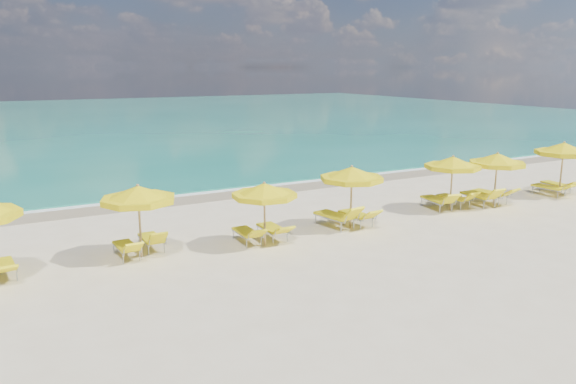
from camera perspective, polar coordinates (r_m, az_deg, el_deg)
ground_plane at (r=19.01m, az=2.17°, el=-4.40°), size 120.00×120.00×0.00m
ocean at (r=64.53m, az=-20.33°, el=6.85°), size 120.00×80.00×0.30m
wet_sand_band at (r=25.44m, az=-6.37°, el=-0.10°), size 120.00×2.60×0.01m
foam_line at (r=26.17m, az=-7.04°, el=0.23°), size 120.00×1.20×0.03m
whitecap_near at (r=33.25m, az=-22.45°, el=2.00°), size 14.00×0.36×0.05m
whitecap_far at (r=43.59m, az=-4.95°, el=5.20°), size 18.00×0.30×0.05m
umbrella_2 at (r=16.92m, az=-14.98°, el=-0.29°), size 2.33×2.33×2.23m
umbrella_3 at (r=17.46m, az=-2.42°, el=0.08°), size 2.52×2.52×2.08m
umbrella_4 at (r=19.53m, az=6.49°, el=1.78°), size 2.25×2.25×2.25m
umbrella_5 at (r=22.90m, az=16.39°, el=2.83°), size 2.17×2.17×2.20m
umbrella_6 at (r=23.97m, az=20.49°, el=3.06°), size 2.85×2.85×2.25m
umbrella_7 at (r=27.25m, az=26.21°, el=3.91°), size 2.88×2.88×2.41m
lounger_1_right at (r=17.08m, az=-26.86°, el=-7.09°), size 0.65×1.69×0.63m
lounger_2_left at (r=17.45m, az=-16.06°, el=-5.77°), size 0.61×1.65×0.72m
lounger_2_right at (r=18.01m, az=-13.66°, el=-5.05°), size 0.58×1.61×0.79m
lounger_3_left at (r=18.18m, az=-4.14°, el=-4.55°), size 0.59×1.70×0.71m
lounger_3_right at (r=18.53m, az=-1.54°, el=-4.17°), size 0.61×1.78×0.70m
lounger_4_left at (r=19.91m, az=4.83°, el=-2.90°), size 0.98×2.03×0.96m
lounger_4_right at (r=20.33m, az=6.99°, el=-2.70°), size 0.70×1.86×0.77m
lounger_5_left at (r=23.12m, az=14.91°, el=-1.15°), size 0.86×1.92×0.86m
lounger_5_right at (r=23.77m, az=16.53°, el=-0.91°), size 0.76×1.81×0.80m
lounger_6_left at (r=24.30m, az=18.81°, el=-0.72°), size 0.78×1.97×0.92m
lounger_6_right at (r=24.99m, az=19.87°, el=-0.46°), size 0.90×2.02×0.80m
lounger_7_left at (r=27.28m, az=25.04°, el=0.11°), size 0.75×1.92×0.72m
lounger_7_right at (r=28.27m, az=25.63°, el=0.44°), size 0.73×1.82×0.69m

